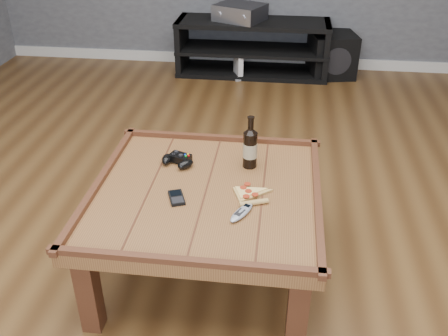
# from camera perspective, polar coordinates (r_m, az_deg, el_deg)

# --- Properties ---
(ground) EXTENTS (6.00, 6.00, 0.00)m
(ground) POSITION_cam_1_polar(r_m,az_deg,el_deg) (2.48, -1.86, -11.27)
(ground) COLOR #452B13
(ground) RESTS_ON ground
(baseboard) EXTENTS (5.00, 0.02, 0.10)m
(baseboard) POSITION_cam_1_polar(r_m,az_deg,el_deg) (5.08, 3.41, 12.21)
(baseboard) COLOR silver
(baseboard) RESTS_ON ground
(coffee_table) EXTENTS (1.03, 1.03, 0.48)m
(coffee_table) POSITION_cam_1_polar(r_m,az_deg,el_deg) (2.24, -2.03, -3.82)
(coffee_table) COLOR brown
(coffee_table) RESTS_ON ground
(media_console) EXTENTS (1.40, 0.45, 0.50)m
(media_console) POSITION_cam_1_polar(r_m,az_deg,el_deg) (4.79, 3.27, 13.53)
(media_console) COLOR black
(media_console) RESTS_ON ground
(beer_bottle) EXTENTS (0.07, 0.07, 0.26)m
(beer_bottle) POSITION_cam_1_polar(r_m,az_deg,el_deg) (2.34, 3.00, 2.42)
(beer_bottle) COLOR black
(beer_bottle) RESTS_ON coffee_table
(game_controller) EXTENTS (0.17, 0.15, 0.05)m
(game_controller) POSITION_cam_1_polar(r_m,az_deg,el_deg) (2.40, -5.32, 0.92)
(game_controller) COLOR black
(game_controller) RESTS_ON coffee_table
(pizza_slice) EXTENTS (0.21, 0.26, 0.02)m
(pizza_slice) POSITION_cam_1_polar(r_m,az_deg,el_deg) (2.17, 2.89, -3.01)
(pizza_slice) COLOR tan
(pizza_slice) RESTS_ON coffee_table
(smartphone) EXTENTS (0.10, 0.12, 0.01)m
(smartphone) POSITION_cam_1_polar(r_m,az_deg,el_deg) (2.15, -5.44, -3.40)
(smartphone) COLOR black
(smartphone) RESTS_ON coffee_table
(remote_control) EXTENTS (0.11, 0.16, 0.02)m
(remote_control) POSITION_cam_1_polar(r_m,az_deg,el_deg) (2.05, 2.01, -5.10)
(remote_control) COLOR gray
(remote_control) RESTS_ON coffee_table
(av_receiver) EXTENTS (0.51, 0.48, 0.14)m
(av_receiver) POSITION_cam_1_polar(r_m,az_deg,el_deg) (4.71, 1.82, 17.36)
(av_receiver) COLOR black
(av_receiver) RESTS_ON media_console
(subwoofer) EXTENTS (0.47, 0.47, 0.39)m
(subwoofer) POSITION_cam_1_polar(r_m,az_deg,el_deg) (4.86, 12.23, 12.54)
(subwoofer) COLOR black
(subwoofer) RESTS_ON ground
(game_console) EXTENTS (0.16, 0.21, 0.23)m
(game_console) POSITION_cam_1_polar(r_m,az_deg,el_deg) (4.71, 1.64, 11.44)
(game_console) COLOR gray
(game_console) RESTS_ON ground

